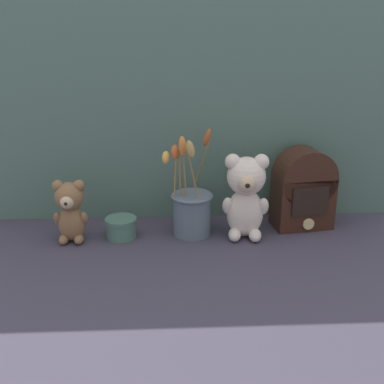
{
  "coord_description": "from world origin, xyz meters",
  "views": [
    {
      "loc": [
        -0.06,
        -1.32,
        0.62
      ],
      "look_at": [
        0.0,
        0.02,
        0.14
      ],
      "focal_mm": 45.0,
      "sensor_mm": 36.0,
      "label": 1
    }
  ],
  "objects_px": {
    "vintage_radio": "(303,189)",
    "decorative_tin_tall": "(121,228)",
    "teddy_bear_medium": "(70,210)",
    "teddy_bear_large": "(246,195)",
    "flower_vase": "(191,208)"
  },
  "relations": [
    {
      "from": "teddy_bear_large",
      "to": "flower_vase",
      "type": "distance_m",
      "value": 0.17
    },
    {
      "from": "vintage_radio",
      "to": "decorative_tin_tall",
      "type": "bearing_deg",
      "value": -173.99
    },
    {
      "from": "teddy_bear_large",
      "to": "flower_vase",
      "type": "xyz_separation_m",
      "value": [
        -0.16,
        0.03,
        -0.05
      ]
    },
    {
      "from": "vintage_radio",
      "to": "decorative_tin_tall",
      "type": "distance_m",
      "value": 0.57
    },
    {
      "from": "teddy_bear_large",
      "to": "flower_vase",
      "type": "relative_size",
      "value": 0.81
    },
    {
      "from": "teddy_bear_large",
      "to": "teddy_bear_medium",
      "type": "relative_size",
      "value": 1.36
    },
    {
      "from": "vintage_radio",
      "to": "decorative_tin_tall",
      "type": "relative_size",
      "value": 2.71
    },
    {
      "from": "teddy_bear_medium",
      "to": "vintage_radio",
      "type": "height_order",
      "value": "vintage_radio"
    },
    {
      "from": "teddy_bear_large",
      "to": "vintage_radio",
      "type": "height_order",
      "value": "teddy_bear_large"
    },
    {
      "from": "flower_vase",
      "to": "vintage_radio",
      "type": "relative_size",
      "value": 1.25
    },
    {
      "from": "teddy_bear_large",
      "to": "decorative_tin_tall",
      "type": "xyz_separation_m",
      "value": [
        -0.37,
        0.01,
        -0.1
      ]
    },
    {
      "from": "flower_vase",
      "to": "vintage_radio",
      "type": "height_order",
      "value": "flower_vase"
    },
    {
      "from": "teddy_bear_medium",
      "to": "flower_vase",
      "type": "relative_size",
      "value": 0.6
    },
    {
      "from": "decorative_tin_tall",
      "to": "flower_vase",
      "type": "bearing_deg",
      "value": 4.23
    },
    {
      "from": "teddy_bear_large",
      "to": "decorative_tin_tall",
      "type": "height_order",
      "value": "teddy_bear_large"
    }
  ]
}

